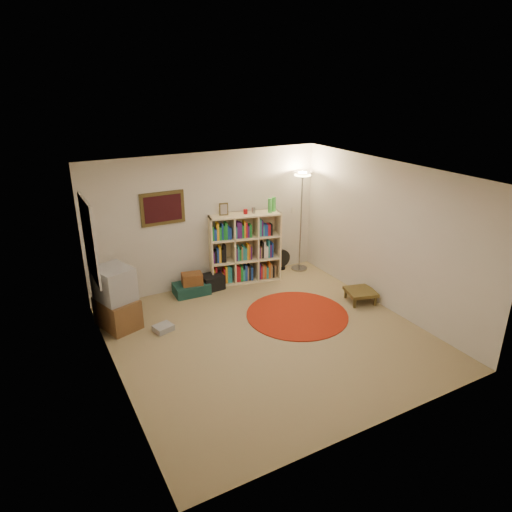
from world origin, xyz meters
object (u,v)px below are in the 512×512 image
Objects in this scene: floor_lamp at (302,189)px; side_table at (361,292)px; tv_stand at (116,299)px; floor_fan at (281,259)px; suitcase at (191,289)px; bookshelf at (244,249)px.

floor_lamp is 2.31m from side_table.
floor_lamp is at bearing -9.75° from tv_stand.
floor_lamp reaches higher than tv_stand.
floor_fan is 0.71× the size of side_table.
side_table is at bearing -34.88° from tv_stand.
side_table reaches higher than suitcase.
floor_lamp is at bearing -29.76° from floor_fan.
tv_stand is at bearing -168.72° from floor_fan.
floor_lamp reaches higher than bookshelf.
bookshelf is 2.49× the size of suitcase.
floor_lamp is (1.27, -0.04, 1.03)m from bookshelf.
floor_fan is at bearing -6.12° from tv_stand.
floor_fan is 2.07m from suitcase.
tv_stand is at bearing 163.34° from side_table.
tv_stand is (-2.55, -0.61, -0.17)m from bookshelf.
tv_stand reaches higher than suitcase.
side_table is at bearing -77.57° from floor_fan.
bookshelf is 2.63m from tv_stand.
bookshelf is at bearing 127.98° from side_table.
tv_stand is at bearing -171.52° from floor_lamp.
floor_lamp is 3.11× the size of suitcase.
tv_stand reaches higher than floor_fan.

